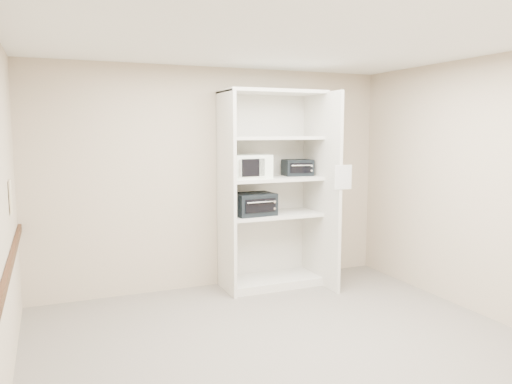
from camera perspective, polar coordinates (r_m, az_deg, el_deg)
name	(u,v)px	position (r m, az deg, el deg)	size (l,w,h in m)	color
floor	(287,346)	(4.73, 3.56, -17.21)	(4.50, 4.00, 0.01)	slate
ceiling	(289,39)	(4.37, 3.84, 17.04)	(4.50, 4.00, 0.01)	white
wall_back	(216,178)	(6.19, -4.55, 1.57)	(4.50, 0.02, 2.70)	#B4A48E
wall_front	(465,249)	(2.73, 22.74, -6.01)	(4.50, 0.02, 2.70)	#B4A48E
wall_right	(482,187)	(5.71, 24.37, 0.49)	(0.02, 4.00, 2.70)	#B4A48E
shelving_unit	(275,196)	(6.19, 2.20, -0.46)	(1.24, 0.92, 2.42)	beige
microwave	(249,167)	(5.96, -0.82, 2.93)	(0.47, 0.36, 0.28)	white
toaster_oven_upper	(297,168)	(6.34, 4.76, 2.80)	(0.35, 0.26, 0.20)	black
toaster_oven_lower	(254,204)	(6.04, -0.28, -1.39)	(0.48, 0.36, 0.27)	black
paper_sign	(343,177)	(5.88, 9.94, 1.68)	(0.22, 0.01, 0.28)	white
chair_rail	(6,278)	(4.01, -26.62, -8.77)	(0.04, 3.98, 0.08)	#311908
wall_poster	(11,197)	(4.94, -26.25, -0.50)	(0.01, 0.21, 0.30)	white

